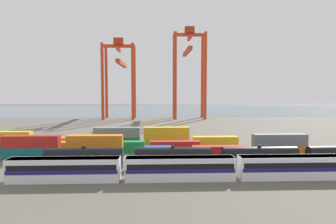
{
  "coord_description": "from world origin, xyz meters",
  "views": [
    {
      "loc": [
        2.59,
        -68.47,
        15.25
      ],
      "look_at": [
        6.47,
        25.72,
        8.09
      ],
      "focal_mm": 31.94,
      "sensor_mm": 36.0,
      "label": 1
    }
  ],
  "objects_px": {
    "gantry_crane_west": "(120,70)",
    "shipping_container_18": "(166,142)",
    "shipping_container_16": "(117,142)",
    "passenger_train": "(180,167)",
    "freight_tank_row": "(216,157)",
    "gantry_crane_central": "(189,63)",
    "shipping_container_20": "(215,141)",
    "shipping_container_13": "(175,146)"
  },
  "relations": [
    {
      "from": "gantry_crane_west",
      "to": "freight_tank_row",
      "type": "bearing_deg",
      "value": -73.17
    },
    {
      "from": "shipping_container_20",
      "to": "gantry_crane_west",
      "type": "height_order",
      "value": "gantry_crane_west"
    },
    {
      "from": "passenger_train",
      "to": "gantry_crane_west",
      "type": "bearing_deg",
      "value": 101.82
    },
    {
      "from": "passenger_train",
      "to": "shipping_container_16",
      "type": "bearing_deg",
      "value": 115.87
    },
    {
      "from": "freight_tank_row",
      "to": "shipping_container_18",
      "type": "distance_m",
      "value": 23.53
    },
    {
      "from": "gantry_crane_west",
      "to": "gantry_crane_central",
      "type": "height_order",
      "value": "gantry_crane_central"
    },
    {
      "from": "shipping_container_16",
      "to": "shipping_container_18",
      "type": "height_order",
      "value": "same"
    },
    {
      "from": "shipping_container_20",
      "to": "shipping_container_13",
      "type": "bearing_deg",
      "value": -149.44
    },
    {
      "from": "shipping_container_18",
      "to": "passenger_train",
      "type": "bearing_deg",
      "value": -87.65
    },
    {
      "from": "passenger_train",
      "to": "shipping_container_18",
      "type": "xyz_separation_m",
      "value": [
        -1.22,
        29.68,
        -0.84
      ]
    },
    {
      "from": "shipping_container_18",
      "to": "shipping_container_20",
      "type": "relative_size",
      "value": 1.0
    },
    {
      "from": "shipping_container_13",
      "to": "shipping_container_16",
      "type": "xyz_separation_m",
      "value": [
        -15.05,
        6.67,
        0.0
      ]
    },
    {
      "from": "freight_tank_row",
      "to": "shipping_container_13",
      "type": "bearing_deg",
      "value": 115.48
    },
    {
      "from": "shipping_container_16",
      "to": "freight_tank_row",
      "type": "bearing_deg",
      "value": -44.33
    },
    {
      "from": "shipping_container_13",
      "to": "shipping_container_20",
      "type": "height_order",
      "value": "same"
    },
    {
      "from": "shipping_container_18",
      "to": "gantry_crane_west",
      "type": "bearing_deg",
      "value": 105.19
    },
    {
      "from": "shipping_container_16",
      "to": "shipping_container_18",
      "type": "relative_size",
      "value": 1.0
    },
    {
      "from": "freight_tank_row",
      "to": "shipping_container_18",
      "type": "height_order",
      "value": "freight_tank_row"
    },
    {
      "from": "shipping_container_16",
      "to": "shipping_container_20",
      "type": "xyz_separation_m",
      "value": [
        26.35,
        0.0,
        0.0
      ]
    },
    {
      "from": "shipping_container_16",
      "to": "gantry_crane_west",
      "type": "distance_m",
      "value": 84.02
    },
    {
      "from": "shipping_container_13",
      "to": "gantry_crane_west",
      "type": "xyz_separation_m",
      "value": [
        -23.62,
        86.72,
        24.07
      ]
    },
    {
      "from": "shipping_container_13",
      "to": "freight_tank_row",
      "type": "bearing_deg",
      "value": -64.52
    },
    {
      "from": "gantry_crane_west",
      "to": "gantry_crane_central",
      "type": "bearing_deg",
      "value": -1.43
    },
    {
      "from": "shipping_container_18",
      "to": "gantry_crane_west",
      "type": "xyz_separation_m",
      "value": [
        -21.74,
        80.05,
        24.07
      ]
    },
    {
      "from": "passenger_train",
      "to": "gantry_crane_central",
      "type": "xyz_separation_m",
      "value": [
        13.48,
        108.82,
        26.78
      ]
    },
    {
      "from": "shipping_container_16",
      "to": "gantry_crane_central",
      "type": "distance_m",
      "value": 88.33
    },
    {
      "from": "passenger_train",
      "to": "shipping_container_18",
      "type": "distance_m",
      "value": 29.72
    },
    {
      "from": "gantry_crane_west",
      "to": "shipping_container_18",
      "type": "bearing_deg",
      "value": -74.81
    },
    {
      "from": "freight_tank_row",
      "to": "gantry_crane_central",
      "type": "distance_m",
      "value": 104.52
    },
    {
      "from": "shipping_container_16",
      "to": "shipping_container_20",
      "type": "bearing_deg",
      "value": 0.0
    },
    {
      "from": "passenger_train",
      "to": "shipping_container_18",
      "type": "relative_size",
      "value": 4.7
    },
    {
      "from": "freight_tank_row",
      "to": "shipping_container_18",
      "type": "relative_size",
      "value": 5.47
    },
    {
      "from": "shipping_container_13",
      "to": "gantry_crane_west",
      "type": "bearing_deg",
      "value": 105.23
    },
    {
      "from": "shipping_container_13",
      "to": "shipping_container_16",
      "type": "bearing_deg",
      "value": 156.11
    },
    {
      "from": "passenger_train",
      "to": "freight_tank_row",
      "type": "distance_m",
      "value": 11.17
    },
    {
      "from": "passenger_train",
      "to": "shipping_container_16",
      "type": "xyz_separation_m",
      "value": [
        -14.39,
        29.68,
        -0.84
      ]
    },
    {
      "from": "passenger_train",
      "to": "shipping_container_13",
      "type": "xyz_separation_m",
      "value": [
        0.66,
        23.01,
        -0.84
      ]
    },
    {
      "from": "shipping_container_13",
      "to": "gantry_crane_west",
      "type": "relative_size",
      "value": 0.29
    },
    {
      "from": "shipping_container_20",
      "to": "shipping_container_16",
      "type": "bearing_deg",
      "value": 180.0
    },
    {
      "from": "shipping_container_16",
      "to": "shipping_container_18",
      "type": "bearing_deg",
      "value": 0.0
    },
    {
      "from": "shipping_container_16",
      "to": "shipping_container_18",
      "type": "xyz_separation_m",
      "value": [
        13.17,
        0.0,
        0.0
      ]
    },
    {
      "from": "shipping_container_16",
      "to": "gantry_crane_west",
      "type": "bearing_deg",
      "value": 96.11
    }
  ]
}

